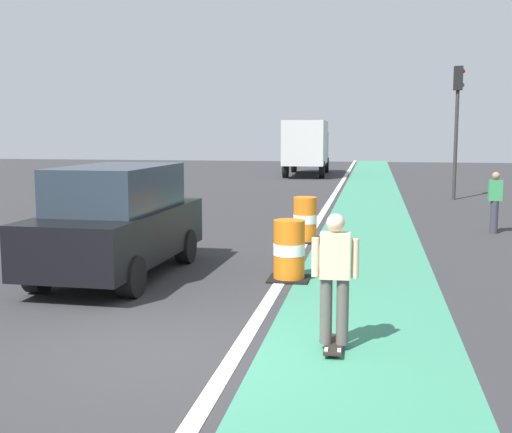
{
  "coord_description": "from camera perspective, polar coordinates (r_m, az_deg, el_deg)",
  "views": [
    {
      "loc": [
        2.48,
        -7.4,
        2.68
      ],
      "look_at": [
        0.37,
        4.48,
        1.1
      ],
      "focal_mm": 46.31,
      "sensor_mm": 36.0,
      "label": 1
    }
  ],
  "objects": [
    {
      "name": "traffic_light_corner",
      "position": [
        26.73,
        16.99,
        8.9
      ],
      "size": [
        0.41,
        0.32,
        5.1
      ],
      "color": "#2D2D2D",
      "rests_on": "ground"
    },
    {
      "name": "bike_lane_strip",
      "position": [
        19.59,
        9.73,
        -0.5
      ],
      "size": [
        2.5,
        80.0,
        0.01
      ],
      "primitive_type": "cube",
      "color": "#387F60",
      "rests_on": "ground"
    },
    {
      "name": "traffic_barrel_front",
      "position": [
        11.86,
        2.88,
        -2.98
      ],
      "size": [
        0.73,
        0.73,
        1.09
      ],
      "color": "orange",
      "rests_on": "ground"
    },
    {
      "name": "skateboarder_on_lane",
      "position": [
        8.08,
        6.82,
        -5.22
      ],
      "size": [
        0.57,
        0.8,
        1.69
      ],
      "color": "black",
      "rests_on": "ground"
    },
    {
      "name": "traffic_barrel_mid",
      "position": [
        15.91,
        4.26,
        -0.32
      ],
      "size": [
        0.73,
        0.73,
        1.09
      ],
      "color": "orange",
      "rests_on": "ground"
    },
    {
      "name": "parked_suv_nearest",
      "position": [
        12.34,
        -11.83,
        -0.36
      ],
      "size": [
        2.02,
        4.65,
        2.04
      ],
      "color": "black",
      "rests_on": "ground"
    },
    {
      "name": "lane_divider_stripe",
      "position": [
        19.65,
        5.36,
        -0.4
      ],
      "size": [
        0.2,
        80.0,
        0.01
      ],
      "primitive_type": "cube",
      "color": "silver",
      "rests_on": "ground"
    },
    {
      "name": "pedestrian_crossing",
      "position": [
        18.25,
        19.93,
        1.3
      ],
      "size": [
        0.34,
        0.2,
        1.61
      ],
      "color": "#33333D",
      "rests_on": "ground"
    },
    {
      "name": "delivery_truck_down_block",
      "position": [
        39.63,
        4.42,
        6.23
      ],
      "size": [
        2.5,
        7.65,
        3.23
      ],
      "color": "beige",
      "rests_on": "ground"
    },
    {
      "name": "ground_plane",
      "position": [
        8.25,
        -8.17,
        -11.56
      ],
      "size": [
        100.0,
        100.0,
        0.0
      ],
      "primitive_type": "plane",
      "color": "#2D2D30"
    }
  ]
}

